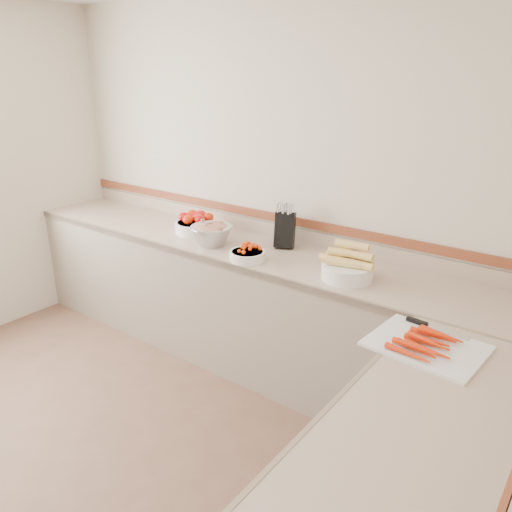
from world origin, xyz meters
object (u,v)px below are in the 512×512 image
Objects in this scene: rhubarb_bowl at (212,233)px; cutting_board at (426,344)px; corn_bowl at (348,267)px; cherry_tomato_bowl at (247,254)px; tomato_bowl at (196,223)px; knife_block at (285,229)px.

cutting_board is (1.70, -0.49, -0.07)m from rhubarb_bowl.
cherry_tomato_bowl is at bearing -170.84° from corn_bowl.
rhubarb_bowl is at bearing -26.76° from tomato_bowl.
knife_block reaches higher than corn_bowl.
knife_block is 1.49m from cutting_board.
rhubarb_bowl is (-0.43, -0.28, -0.04)m from knife_block.
knife_block is 0.74m from tomato_bowl.
tomato_bowl is 2.10m from cutting_board.
corn_bowl is at bearing 0.92° from rhubarb_bowl.
cherry_tomato_bowl is 0.70× the size of corn_bowl.
corn_bowl is (0.67, 0.11, 0.03)m from cherry_tomato_bowl.
corn_bowl is (1.35, -0.13, 0.00)m from tomato_bowl.
knife_block is 1.08× the size of rhubarb_bowl.
corn_bowl reaches higher than rhubarb_bowl.
knife_block is 0.96× the size of corn_bowl.
knife_block is 1.03× the size of tomato_bowl.
cherry_tomato_bowl is (0.69, -0.24, -0.03)m from tomato_bowl.
knife_block reaches higher than cutting_board.
tomato_bowl reaches higher than cherry_tomato_bowl.
knife_block is 0.52m from rhubarb_bowl.
tomato_bowl is at bearing 174.38° from corn_bowl.
rhubarb_bowl is at bearing 166.92° from cherry_tomato_bowl.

